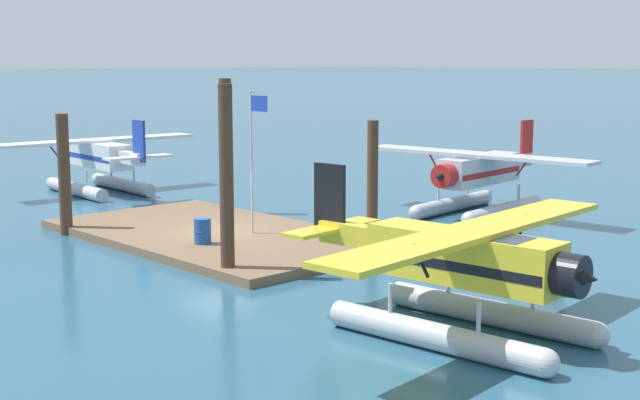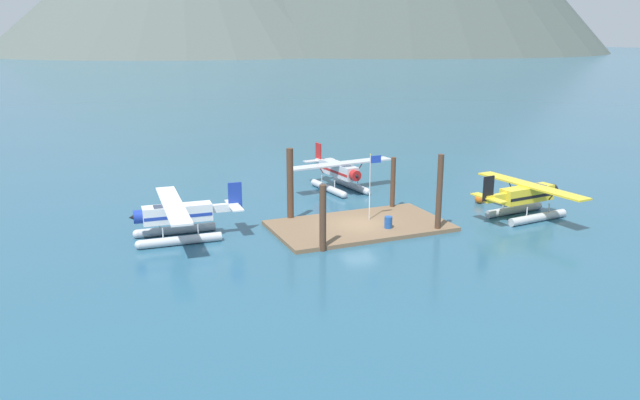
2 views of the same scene
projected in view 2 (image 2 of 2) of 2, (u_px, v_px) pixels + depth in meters
ground_plane at (359, 228)px, 46.60m from camera, size 1200.00×1200.00×0.00m
dock_platform at (359, 226)px, 46.56m from camera, size 13.13×7.42×0.30m
piling_near_left at (323, 218)px, 41.05m from camera, size 0.46×0.46×4.57m
piling_near_right at (439, 194)px, 44.82m from camera, size 0.43×0.43×5.85m
piling_far_left at (290, 185)px, 47.54m from camera, size 0.52×0.52×5.78m
piling_far_right at (393, 184)px, 50.78m from camera, size 0.39×0.39×4.46m
flagpole at (372, 178)px, 46.82m from camera, size 0.95×0.10×5.17m
fuel_drum at (388, 222)px, 45.44m from camera, size 0.62×0.62×0.88m
mooring_buoy at (480, 198)px, 53.27m from camera, size 0.86×0.86×0.86m
seaplane_yellow_stbd_aft at (527, 198)px, 48.81m from camera, size 7.96×10.49×3.84m
seaplane_white_port_fwd at (177, 218)px, 43.54m from camera, size 7.98×10.46×3.84m
seaplane_silver_bow_right at (340, 174)px, 57.46m from camera, size 10.49×7.96×3.84m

